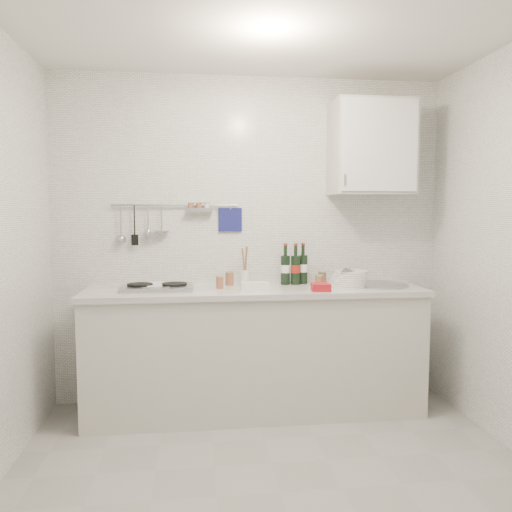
{
  "coord_description": "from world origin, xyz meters",
  "views": [
    {
      "loc": [
        -0.43,
        -2.46,
        1.47
      ],
      "look_at": [
        -0.02,
        0.9,
        1.17
      ],
      "focal_mm": 35.0,
      "sensor_mm": 36.0,
      "label": 1
    }
  ],
  "objects_px": {
    "wall_cabinet": "(372,148)",
    "plate_stack_sink": "(349,279)",
    "wine_bottles": "(295,264)",
    "plate_stack_hob": "(150,286)",
    "utensil_crock": "(245,275)"
  },
  "relations": [
    {
      "from": "wall_cabinet",
      "to": "plate_stack_sink",
      "type": "xyz_separation_m",
      "value": [
        -0.2,
        -0.13,
        -0.97
      ]
    },
    {
      "from": "plate_stack_sink",
      "to": "wine_bottles",
      "type": "bearing_deg",
      "value": 157.15
    },
    {
      "from": "wall_cabinet",
      "to": "plate_stack_hob",
      "type": "bearing_deg",
      "value": -177.75
    },
    {
      "from": "wall_cabinet",
      "to": "plate_stack_sink",
      "type": "height_order",
      "value": "wall_cabinet"
    },
    {
      "from": "plate_stack_hob",
      "to": "plate_stack_sink",
      "type": "relative_size",
      "value": 0.9
    },
    {
      "from": "wine_bottles",
      "to": "utensil_crock",
      "type": "relative_size",
      "value": 1.06
    },
    {
      "from": "wall_cabinet",
      "to": "utensil_crock",
      "type": "distance_m",
      "value": 1.36
    },
    {
      "from": "plate_stack_hob",
      "to": "wine_bottles",
      "type": "bearing_deg",
      "value": 4.79
    },
    {
      "from": "plate_stack_sink",
      "to": "wine_bottles",
      "type": "relative_size",
      "value": 1.0
    },
    {
      "from": "wine_bottles",
      "to": "utensil_crock",
      "type": "height_order",
      "value": "wine_bottles"
    },
    {
      "from": "wall_cabinet",
      "to": "plate_stack_hob",
      "type": "xyz_separation_m",
      "value": [
        -1.66,
        -0.07,
        -1.01
      ]
    },
    {
      "from": "plate_stack_hob",
      "to": "utensil_crock",
      "type": "xyz_separation_m",
      "value": [
        0.7,
        0.13,
        0.05
      ]
    },
    {
      "from": "wine_bottles",
      "to": "plate_stack_sink",
      "type": "bearing_deg",
      "value": -22.85
    },
    {
      "from": "plate_stack_hob",
      "to": "utensil_crock",
      "type": "bearing_deg",
      "value": 10.68
    },
    {
      "from": "plate_stack_sink",
      "to": "utensil_crock",
      "type": "distance_m",
      "value": 0.78
    }
  ]
}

